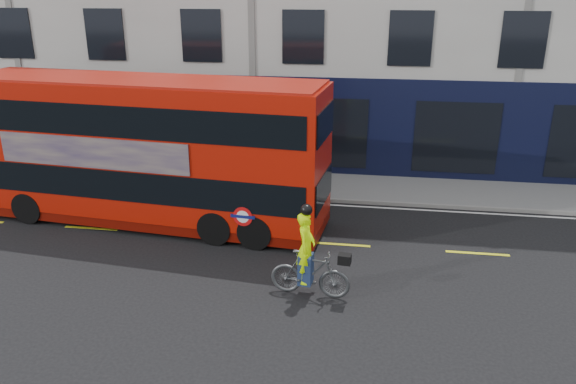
# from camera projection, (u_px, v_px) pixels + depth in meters

# --- Properties ---
(ground) EXTENTS (120.00, 120.00, 0.00)m
(ground) POSITION_uv_depth(u_px,v_px,m) (197.00, 258.00, 16.09)
(ground) COLOR black
(ground) RESTS_ON ground
(pavement) EXTENTS (60.00, 3.00, 0.12)m
(pavement) POSITION_uv_depth(u_px,v_px,m) (247.00, 182.00, 22.10)
(pavement) COLOR slate
(pavement) RESTS_ON ground
(kerb) EXTENTS (60.00, 0.12, 0.13)m
(kerb) POSITION_uv_depth(u_px,v_px,m) (238.00, 195.00, 20.70)
(kerb) COLOR gray
(kerb) RESTS_ON ground
(road_edge_line) EXTENTS (58.00, 0.10, 0.01)m
(road_edge_line) POSITION_uv_depth(u_px,v_px,m) (236.00, 200.00, 20.45)
(road_edge_line) COLOR silver
(road_edge_line) RESTS_ON ground
(lane_dashes) EXTENTS (58.00, 0.12, 0.01)m
(lane_dashes) POSITION_uv_depth(u_px,v_px,m) (212.00, 236.00, 17.48)
(lane_dashes) COLOR yellow
(lane_dashes) RESTS_ON ground
(bus) EXTENTS (11.81, 3.77, 4.68)m
(bus) POSITION_uv_depth(u_px,v_px,m) (147.00, 151.00, 17.84)
(bus) COLOR #B01407
(bus) RESTS_ON ground
(cyclist) EXTENTS (2.07, 0.77, 2.45)m
(cyclist) POSITION_uv_depth(u_px,v_px,m) (309.00, 266.00, 13.88)
(cyclist) COLOR #474A4C
(cyclist) RESTS_ON ground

